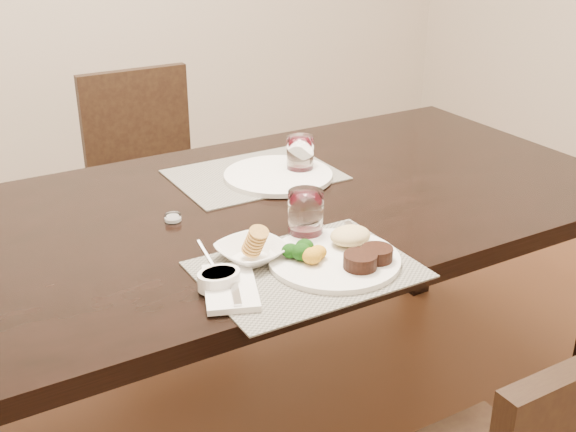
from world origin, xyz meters
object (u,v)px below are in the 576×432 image
chair_far (150,178)px  dinner_plate (340,255)px  far_plate (278,175)px  steak_knife (379,245)px  cracker_bowl (251,251)px  wine_glass_near (306,217)px

chair_far → dinner_plate: size_ratio=3.05×
chair_far → far_plate: (0.11, -0.80, 0.26)m
steak_knife → cracker_bowl: cracker_bowl is taller
far_plate → cracker_bowl: bearing=-126.4°
wine_glass_near → steak_knife: bearing=-48.5°
chair_far → dinner_plate: chair_far is taller
wine_glass_near → far_plate: bearing=70.0°
steak_knife → cracker_bowl: (-0.28, 0.09, 0.02)m
dinner_plate → wine_glass_near: size_ratio=2.56×
cracker_bowl → far_plate: (0.30, 0.41, -0.01)m
chair_far → far_plate: size_ratio=2.89×
wine_glass_near → far_plate: size_ratio=0.37×
steak_knife → cracker_bowl: size_ratio=1.32×
wine_glass_near → far_plate: wine_glass_near is taller
dinner_plate → cracker_bowl: size_ratio=1.72×
steak_knife → wine_glass_near: 0.18m
steak_knife → far_plate: far_plate is taller
dinner_plate → wine_glass_near: wine_glass_near is taller
cracker_bowl → wine_glass_near: size_ratio=1.49×
chair_far → steak_knife: size_ratio=3.95×
wine_glass_near → chair_far: bearing=88.8°
chair_far → steak_knife: bearing=-85.9°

